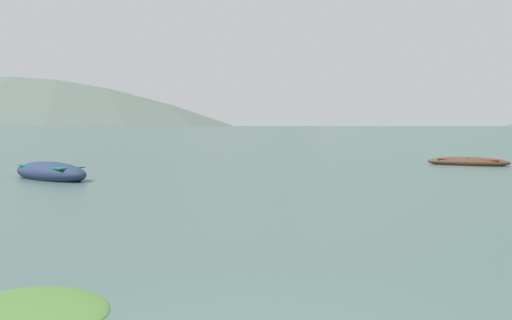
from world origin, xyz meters
TOP-DOWN VIEW (x-y plane):
  - ground_plane at (0.00, 1500.00)m, footprint 6000.00×6000.00m
  - mountain_1 at (-409.07, 1441.58)m, footprint 1210.18×1210.18m
  - mountain_2 at (133.90, 1725.15)m, footprint 740.26×740.26m
  - mountain_3 at (805.61, 1610.28)m, footprint 1412.30×1412.30m
  - rowboat_4 at (11.89, 23.28)m, footprint 4.10×2.92m
  - rowboat_5 at (-7.24, 16.80)m, footprint 4.21×3.98m
  - weed_patch_1 at (-2.39, 1.75)m, footprint 2.38×2.43m

SIDE VIEW (x-z plane):
  - ground_plane at x=0.00m, z-range 0.00..0.00m
  - weed_patch_1 at x=-2.39m, z-range -0.07..0.07m
  - rowboat_4 at x=11.89m, z-range -0.10..0.43m
  - rowboat_5 at x=-7.24m, z-range -0.16..0.67m
  - mountain_2 at x=133.90m, z-range 0.00..248.56m
  - mountain_1 at x=-409.07m, z-range 0.00..297.72m
  - mountain_3 at x=805.61m, z-range 0.00..582.46m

